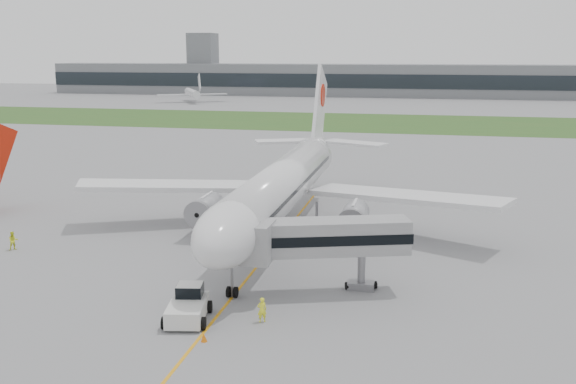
% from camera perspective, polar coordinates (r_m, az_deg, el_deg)
% --- Properties ---
extents(ground, '(600.00, 600.00, 0.00)m').
position_cam_1_polar(ground, '(66.72, -1.18, -4.67)').
color(ground, gray).
rests_on(ground, ground).
extents(apron_markings, '(70.00, 70.00, 0.04)m').
position_cam_1_polar(apron_markings, '(62.10, -2.25, -5.99)').
color(apron_markings, orange).
rests_on(apron_markings, ground).
extents(grass_strip, '(600.00, 50.00, 0.02)m').
position_cam_1_polar(grass_strip, '(183.69, 7.56, 6.17)').
color(grass_strip, '#2B5921').
rests_on(grass_strip, ground).
extents(terminal_building, '(320.00, 22.30, 14.00)m').
position_cam_1_polar(terminal_building, '(292.56, 9.44, 9.76)').
color(terminal_building, gray).
rests_on(terminal_building, ground).
extents(control_tower, '(12.00, 12.00, 56.00)m').
position_cam_1_polar(control_tower, '(312.78, -7.48, 8.69)').
color(control_tower, gray).
rests_on(control_tower, ground).
extents(airliner, '(48.13, 53.95, 17.88)m').
position_cam_1_polar(airliner, '(69.93, -0.28, 0.92)').
color(airliner, silver).
rests_on(airliner, ground).
extents(pushback_tug, '(3.86, 5.06, 2.38)m').
position_cam_1_polar(pushback_tug, '(49.07, -8.87, -9.88)').
color(pushback_tug, silver).
rests_on(pushback_tug, ground).
extents(jet_bridge, '(13.37, 7.68, 6.38)m').
position_cam_1_polar(jet_bridge, '(52.24, 2.88, -4.14)').
color(jet_bridge, '#9D9DA0').
rests_on(jet_bridge, ground).
extents(safety_cone_left, '(0.41, 0.41, 0.56)m').
position_cam_1_polar(safety_cone_left, '(49.07, -9.64, -10.94)').
color(safety_cone_left, orange).
rests_on(safety_cone_left, ground).
extents(safety_cone_right, '(0.44, 0.44, 0.60)m').
position_cam_1_polar(safety_cone_right, '(45.63, -7.48, -12.70)').
color(safety_cone_right, orange).
rests_on(safety_cone_right, ground).
extents(ground_crew_near, '(0.83, 0.74, 1.92)m').
position_cam_1_polar(ground_crew_near, '(48.03, -2.33, -10.42)').
color(ground_crew_near, '#F9FB29').
rests_on(ground_crew_near, ground).
extents(ground_crew_far, '(1.16, 1.17, 1.90)m').
position_cam_1_polar(ground_crew_far, '(70.28, -23.23, -4.01)').
color(ground_crew_far, '#E9F428').
rests_on(ground_crew_far, ground).
extents(distant_aircraft_left, '(35.52, 34.22, 10.45)m').
position_cam_1_polar(distant_aircraft_left, '(258.25, -8.49, 7.91)').
color(distant_aircraft_left, silver).
rests_on(distant_aircraft_left, ground).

